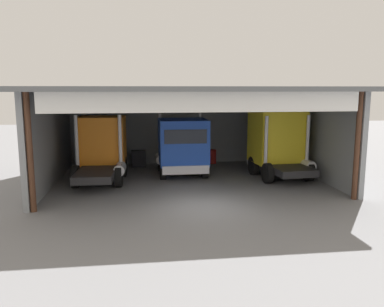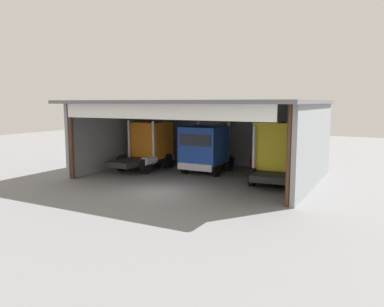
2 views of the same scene
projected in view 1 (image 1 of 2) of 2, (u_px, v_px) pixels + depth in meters
name	position (u px, v px, depth m)	size (l,w,h in m)	color
ground_plane	(203.00, 206.00, 16.21)	(80.00, 80.00, 0.00)	slate
workshop_shed	(187.00, 114.00, 21.20)	(14.67, 11.01, 4.92)	gray
truck_orange_left_bay	(102.00, 148.00, 20.58)	(2.64, 5.10, 3.53)	orange
truck_blue_center_bay	(182.00, 145.00, 21.58)	(2.75, 4.67, 3.46)	#1E47B7
truck_yellow_right_bay	(278.00, 142.00, 21.39)	(2.96, 4.47, 3.63)	yellow
oil_drum	(212.00, 157.00, 25.44)	(0.58, 0.58, 0.89)	#B21E19
tool_cart	(139.00, 159.00, 24.40)	(0.90, 0.60, 1.00)	black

